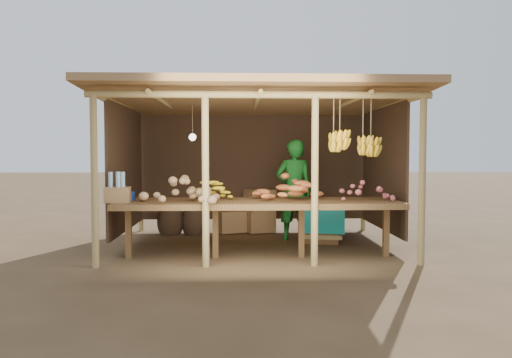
{
  "coord_description": "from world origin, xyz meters",
  "views": [
    {
      "loc": [
        -0.29,
        -7.85,
        1.46
      ],
      "look_at": [
        0.0,
        0.0,
        1.05
      ],
      "focal_mm": 35.0,
      "sensor_mm": 36.0,
      "label": 1
    }
  ],
  "objects": [
    {
      "name": "banana_pile",
      "position": [
        -0.65,
        -0.75,
        0.97
      ],
      "size": [
        0.63,
        0.49,
        0.35
      ],
      "primitive_type": null,
      "rotation": [
        0.0,
        0.0,
        -0.33
      ],
      "color": "yellow",
      "rests_on": "counter"
    },
    {
      "name": "counter",
      "position": [
        0.0,
        -0.95,
        0.74
      ],
      "size": [
        3.9,
        1.05,
        0.8
      ],
      "color": "brown",
      "rests_on": "ground"
    },
    {
      "name": "potato_heap",
      "position": [
        -1.06,
        -1.26,
        0.99
      ],
      "size": [
        1.18,
        0.82,
        0.37
      ],
      "primitive_type": null,
      "rotation": [
        0.0,
        0.0,
        0.17
      ],
      "color": "#92704B",
      "rests_on": "counter"
    },
    {
      "name": "ground",
      "position": [
        0.0,
        0.0,
        0.0
      ],
      "size": [
        60.0,
        60.0,
        0.0
      ],
      "primitive_type": "plane",
      "color": "brown",
      "rests_on": "ground"
    },
    {
      "name": "tomato_basin",
      "position": [
        -1.9,
        -0.89,
        0.88
      ],
      "size": [
        0.36,
        0.36,
        0.19
      ],
      "rotation": [
        0.0,
        0.0,
        0.09
      ],
      "color": "navy",
      "rests_on": "counter"
    },
    {
      "name": "vendor",
      "position": [
        0.66,
        0.46,
        0.84
      ],
      "size": [
        0.63,
        0.43,
        1.69
      ],
      "primitive_type": "imported",
      "rotation": [
        0.0,
        0.0,
        3.18
      ],
      "color": "#176A21",
      "rests_on": "ground"
    },
    {
      "name": "carton_stack",
      "position": [
        -0.06,
        1.2,
        0.34
      ],
      "size": [
        1.13,
        0.54,
        0.77
      ],
      "color": "#9B7145",
      "rests_on": "ground"
    },
    {
      "name": "bottle_box",
      "position": [
        -1.9,
        -1.13,
        0.96
      ],
      "size": [
        0.35,
        0.29,
        0.41
      ],
      "color": "#9B7145",
      "rests_on": "counter"
    },
    {
      "name": "stall_structure",
      "position": [
        0.07,
        0.11,
        1.92
      ],
      "size": [
        4.7,
        3.5,
        2.43
      ],
      "color": "tan",
      "rests_on": "ground"
    },
    {
      "name": "burlap_sacks",
      "position": [
        -1.28,
        1.05,
        0.28
      ],
      "size": [
        0.91,
        0.47,
        0.64
      ],
      "color": "#442F1F",
      "rests_on": "ground"
    },
    {
      "name": "sweet_potato_heap",
      "position": [
        0.43,
        -0.95,
        0.98
      ],
      "size": [
        1.19,
        0.83,
        0.36
      ],
      "primitive_type": null,
      "rotation": [
        0.0,
        0.0,
        0.16
      ],
      "color": "#C36432",
      "rests_on": "counter"
    },
    {
      "name": "onion_heap",
      "position": [
        1.49,
        -1.01,
        0.98
      ],
      "size": [
        0.81,
        0.5,
        0.36
      ],
      "primitive_type": null,
      "rotation": [
        0.0,
        0.0,
        -0.02
      ],
      "color": "#C05D5E",
      "rests_on": "counter"
    },
    {
      "name": "tarp_crate",
      "position": [
        1.05,
        0.25,
        0.35
      ],
      "size": [
        0.82,
        0.75,
        0.85
      ],
      "color": "brown",
      "rests_on": "ground"
    }
  ]
}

